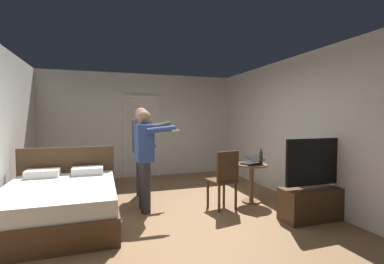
{
  "coord_description": "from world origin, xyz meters",
  "views": [
    {
      "loc": [
        -0.96,
        -4.05,
        1.54
      ],
      "look_at": [
        0.58,
        0.62,
        1.28
      ],
      "focal_mm": 25.36,
      "sensor_mm": 36.0,
      "label": 1
    }
  ],
  "objects_px": {
    "side_table": "(252,177)",
    "wooden_chair": "(224,177)",
    "bed": "(61,202)",
    "suitcase_dark": "(98,178)",
    "bottle_on_table": "(261,158)",
    "tv_flatscreen": "(319,196)",
    "person_blue_shirt": "(145,153)",
    "laptop": "(252,162)",
    "person_striped_shirt": "(142,145)"
  },
  "relations": [
    {
      "from": "tv_flatscreen",
      "to": "bottle_on_table",
      "type": "bearing_deg",
      "value": 113.19
    },
    {
      "from": "tv_flatscreen",
      "to": "person_striped_shirt",
      "type": "relative_size",
      "value": 0.71
    },
    {
      "from": "laptop",
      "to": "person_striped_shirt",
      "type": "distance_m",
      "value": 2.1
    },
    {
      "from": "person_blue_shirt",
      "to": "suitcase_dark",
      "type": "height_order",
      "value": "person_blue_shirt"
    },
    {
      "from": "side_table",
      "to": "person_striped_shirt",
      "type": "height_order",
      "value": "person_striped_shirt"
    },
    {
      "from": "side_table",
      "to": "person_striped_shirt",
      "type": "bearing_deg",
      "value": 152.45
    },
    {
      "from": "tv_flatscreen",
      "to": "side_table",
      "type": "distance_m",
      "value": 1.18
    },
    {
      "from": "bed",
      "to": "tv_flatscreen",
      "type": "distance_m",
      "value": 3.86
    },
    {
      "from": "tv_flatscreen",
      "to": "person_striped_shirt",
      "type": "height_order",
      "value": "person_striped_shirt"
    },
    {
      "from": "suitcase_dark",
      "to": "person_blue_shirt",
      "type": "bearing_deg",
      "value": -52.56
    },
    {
      "from": "wooden_chair",
      "to": "bottle_on_table",
      "type": "bearing_deg",
      "value": 8.49
    },
    {
      "from": "tv_flatscreen",
      "to": "laptop",
      "type": "distance_m",
      "value": 1.21
    },
    {
      "from": "bed",
      "to": "person_striped_shirt",
      "type": "relative_size",
      "value": 1.17
    },
    {
      "from": "tv_flatscreen",
      "to": "side_table",
      "type": "height_order",
      "value": "tv_flatscreen"
    },
    {
      "from": "laptop",
      "to": "wooden_chair",
      "type": "distance_m",
      "value": 0.67
    },
    {
      "from": "tv_flatscreen",
      "to": "side_table",
      "type": "bearing_deg",
      "value": 117.95
    },
    {
      "from": "person_striped_shirt",
      "to": "suitcase_dark",
      "type": "height_order",
      "value": "person_striped_shirt"
    },
    {
      "from": "side_table",
      "to": "suitcase_dark",
      "type": "relative_size",
      "value": 1.3
    },
    {
      "from": "side_table",
      "to": "suitcase_dark",
      "type": "height_order",
      "value": "side_table"
    },
    {
      "from": "suitcase_dark",
      "to": "person_striped_shirt",
      "type": "bearing_deg",
      "value": -35.26
    },
    {
      "from": "bed",
      "to": "bottle_on_table",
      "type": "relative_size",
      "value": 7.16
    },
    {
      "from": "bed",
      "to": "side_table",
      "type": "relative_size",
      "value": 2.88
    },
    {
      "from": "person_blue_shirt",
      "to": "suitcase_dark",
      "type": "distance_m",
      "value": 2.07
    },
    {
      "from": "bed",
      "to": "suitcase_dark",
      "type": "xyz_separation_m",
      "value": [
        0.49,
        1.9,
        -0.09
      ]
    },
    {
      "from": "side_table",
      "to": "bottle_on_table",
      "type": "xyz_separation_m",
      "value": [
        0.14,
        -0.08,
        0.35
      ]
    },
    {
      "from": "side_table",
      "to": "wooden_chair",
      "type": "distance_m",
      "value": 0.67
    },
    {
      "from": "side_table",
      "to": "laptop",
      "type": "height_order",
      "value": "laptop"
    },
    {
      "from": "laptop",
      "to": "suitcase_dark",
      "type": "height_order",
      "value": "laptop"
    },
    {
      "from": "bed",
      "to": "wooden_chair",
      "type": "distance_m",
      "value": 2.55
    },
    {
      "from": "laptop",
      "to": "person_blue_shirt",
      "type": "bearing_deg",
      "value": 174.13
    },
    {
      "from": "suitcase_dark",
      "to": "bed",
      "type": "bearing_deg",
      "value": -90.31
    },
    {
      "from": "tv_flatscreen",
      "to": "bed",
      "type": "bearing_deg",
      "value": 164.05
    },
    {
      "from": "bed",
      "to": "person_blue_shirt",
      "type": "xyz_separation_m",
      "value": [
        1.25,
        0.13,
        0.66
      ]
    },
    {
      "from": "bottle_on_table",
      "to": "side_table",
      "type": "bearing_deg",
      "value": 150.26
    },
    {
      "from": "bed",
      "to": "wooden_chair",
      "type": "relative_size",
      "value": 2.04
    },
    {
      "from": "tv_flatscreen",
      "to": "person_blue_shirt",
      "type": "relative_size",
      "value": 0.74
    },
    {
      "from": "person_striped_shirt",
      "to": "tv_flatscreen",
      "type": "bearing_deg",
      "value": -39.84
    },
    {
      "from": "wooden_chair",
      "to": "side_table",
      "type": "bearing_deg",
      "value": 17.12
    },
    {
      "from": "side_table",
      "to": "wooden_chair",
      "type": "height_order",
      "value": "wooden_chair"
    },
    {
      "from": "suitcase_dark",
      "to": "wooden_chair",
      "type": "bearing_deg",
      "value": -32.05
    },
    {
      "from": "suitcase_dark",
      "to": "bottle_on_table",
      "type": "bearing_deg",
      "value": -21.37
    },
    {
      "from": "person_blue_shirt",
      "to": "bed",
      "type": "bearing_deg",
      "value": -174.22
    },
    {
      "from": "wooden_chair",
      "to": "suitcase_dark",
      "type": "height_order",
      "value": "wooden_chair"
    },
    {
      "from": "side_table",
      "to": "bed",
      "type": "bearing_deg",
      "value": 179.51
    },
    {
      "from": "person_striped_shirt",
      "to": "bottle_on_table",
      "type": "bearing_deg",
      "value": -27.71
    },
    {
      "from": "person_blue_shirt",
      "to": "laptop",
      "type": "bearing_deg",
      "value": -5.87
    },
    {
      "from": "bed",
      "to": "person_blue_shirt",
      "type": "height_order",
      "value": "person_blue_shirt"
    },
    {
      "from": "laptop",
      "to": "suitcase_dark",
      "type": "xyz_separation_m",
      "value": [
        -2.65,
        1.97,
        -0.54
      ]
    },
    {
      "from": "person_striped_shirt",
      "to": "suitcase_dark",
      "type": "distance_m",
      "value": 1.5
    },
    {
      "from": "person_striped_shirt",
      "to": "suitcase_dark",
      "type": "relative_size",
      "value": 3.22
    }
  ]
}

